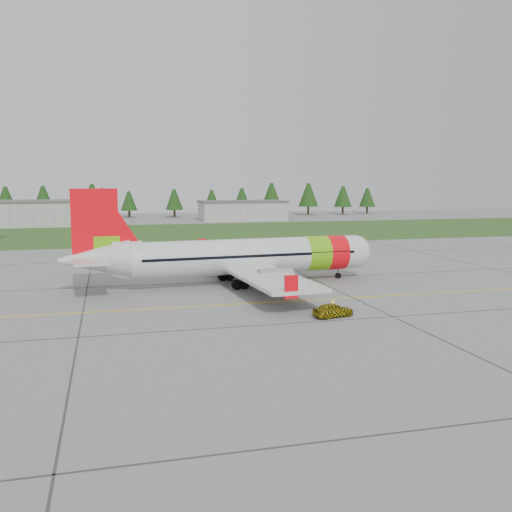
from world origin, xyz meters
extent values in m
plane|color=gray|center=(0.00, 0.00, 0.00)|extent=(320.00, 320.00, 0.00)
cylinder|color=silver|center=(2.12, 17.85, 3.06)|extent=(25.85, 5.71, 3.84)
sphere|color=silver|center=(14.90, 18.79, 3.06)|extent=(3.84, 3.84, 3.84)
cone|color=silver|center=(-14.10, 16.65, 3.40)|extent=(7.16, 4.34, 3.84)
cube|color=black|center=(15.20, 18.81, 3.40)|extent=(1.76, 2.67, 0.55)
cylinder|color=#6DC00E|center=(9.99, 18.42, 3.06)|extent=(2.84, 4.10, 3.92)
cylinder|color=#FC0812|center=(12.35, 18.60, 3.06)|extent=(2.45, 4.07, 3.92)
cube|color=silver|center=(1.63, 17.81, 1.97)|extent=(7.72, 31.86, 0.35)
cube|color=#FC0812|center=(-0.50, 33.37, 2.51)|extent=(1.19, 0.26, 1.97)
cube|color=#FC0812|center=(1.80, 2.10, 2.51)|extent=(1.19, 0.26, 1.97)
cylinder|color=gray|center=(2.71, 23.33, 1.43)|extent=(3.69, 2.33, 2.07)
cylinder|color=gray|center=(3.50, 12.51, 1.43)|extent=(3.69, 2.33, 2.07)
cube|color=#FC0812|center=(-13.90, 16.67, 6.70)|extent=(4.55, 0.69, 7.49)
cube|color=#6DC00E|center=(-12.82, 16.75, 4.53)|extent=(2.59, 0.60, 2.37)
cube|color=silver|center=(-14.59, 16.62, 3.65)|extent=(3.98, 11.54, 0.22)
cylinder|color=slate|center=(12.94, 18.64, 0.69)|extent=(0.18, 0.18, 1.38)
cylinder|color=black|center=(12.94, 18.64, 0.34)|extent=(0.69, 0.32, 0.67)
cylinder|color=slate|center=(0.44, 20.49, 0.94)|extent=(0.22, 0.22, 1.87)
cylinder|color=black|center=(0.05, 20.46, 0.51)|extent=(1.06, 0.52, 1.03)
cylinder|color=slate|center=(0.85, 14.98, 0.94)|extent=(0.22, 0.22, 1.87)
cylinder|color=black|center=(0.46, 14.96, 0.51)|extent=(1.06, 0.52, 1.03)
imported|color=gold|center=(5.14, 1.17, 1.74)|extent=(1.46, 1.62, 3.48)
cube|color=#30561E|center=(0.00, 82.00, 0.01)|extent=(320.00, 50.00, 0.03)
cube|color=gold|center=(0.00, 8.00, 0.01)|extent=(120.00, 0.25, 0.02)
cube|color=#A8A8A3|center=(-30.00, 110.00, 3.00)|extent=(32.00, 14.00, 6.00)
cube|color=#A8A8A3|center=(25.00, 118.00, 2.60)|extent=(24.00, 12.00, 5.20)
camera|label=1|loc=(-12.68, -41.84, 11.18)|focal=40.00mm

